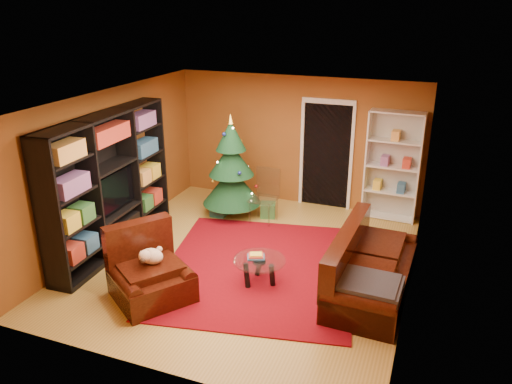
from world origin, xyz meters
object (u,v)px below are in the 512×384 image
at_px(dog, 152,256).
at_px(coffee_table, 259,271).
at_px(acrylic_chair, 263,199).
at_px(white_bookshelf, 393,167).
at_px(rug, 258,268).
at_px(gift_box_green, 268,210).
at_px(christmas_tree, 231,167).
at_px(armchair, 151,272).
at_px(media_unit, 110,184).
at_px(gift_box_teal, 219,208).
at_px(sofa, 374,263).

distance_m(dog, coffee_table, 1.59).
bearing_deg(coffee_table, acrylic_chair, 108.57).
height_order(white_bookshelf, coffee_table, white_bookshelf).
relative_size(rug, acrylic_chair, 3.66).
bearing_deg(gift_box_green, christmas_tree, -168.48).
distance_m(christmas_tree, armchair, 3.17).
height_order(media_unit, coffee_table, media_unit).
bearing_deg(gift_box_teal, dog, -83.52).
height_order(christmas_tree, sofa, christmas_tree).
relative_size(gift_box_green, white_bookshelf, 0.13).
bearing_deg(coffee_table, gift_box_green, 106.68).
bearing_deg(gift_box_teal, armchair, -83.44).
relative_size(christmas_tree, acrylic_chair, 2.18).
height_order(media_unit, dog, media_unit).
relative_size(media_unit, dog, 7.49).
distance_m(rug, armchair, 1.75).
xyz_separation_m(media_unit, sofa, (4.29, 0.12, -0.68)).
height_order(sofa, coffee_table, sofa).
bearing_deg(dog, acrylic_chair, 24.02).
distance_m(christmas_tree, acrylic_chair, 0.88).
bearing_deg(armchair, dog, 45.00).
bearing_deg(dog, media_unit, 88.19).
relative_size(white_bookshelf, sofa, 0.98).
bearing_deg(white_bookshelf, christmas_tree, -159.21).
bearing_deg(armchair, rug, -4.84).
relative_size(gift_box_teal, coffee_table, 0.38).
bearing_deg(armchair, christmas_tree, 37.64).
xyz_separation_m(christmas_tree, gift_box_teal, (-0.21, -0.14, -0.83)).
bearing_deg(sofa, acrylic_chair, 55.15).
bearing_deg(gift_box_green, media_unit, -133.16).
bearing_deg(media_unit, armchair, -41.23).
bearing_deg(media_unit, christmas_tree, 54.18).
distance_m(rug, dog, 1.77).
bearing_deg(christmas_tree, media_unit, -123.16).
xyz_separation_m(rug, coffee_table, (0.18, -0.40, 0.19)).
height_order(gift_box_green, acrylic_chair, acrylic_chair).
distance_m(dog, acrylic_chair, 2.99).
relative_size(christmas_tree, sofa, 0.92).
height_order(dog, coffee_table, dog).
bearing_deg(gift_box_teal, white_bookshelf, 19.10).
height_order(gift_box_green, white_bookshelf, white_bookshelf).
relative_size(christmas_tree, gift_box_teal, 6.90).
height_order(gift_box_green, coffee_table, coffee_table).
distance_m(coffee_table, acrylic_chair, 2.23).
relative_size(dog, acrylic_chair, 0.43).
height_order(rug, sofa, sofa).
bearing_deg(white_bookshelf, armchair, -121.26).
bearing_deg(rug, christmas_tree, 124.08).
bearing_deg(rug, armchair, -130.08).
bearing_deg(christmas_tree, acrylic_chair, -9.86).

